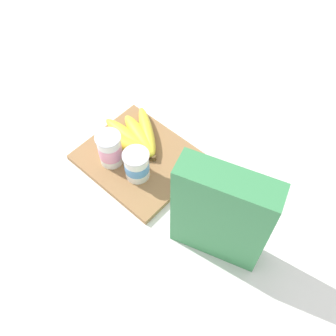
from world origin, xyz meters
The scene contains 6 objects.
ground_plane centered at (0.00, 0.00, 0.00)m, with size 2.40×2.40×0.00m, color silver.
cutting_board centered at (0.00, 0.00, 0.01)m, with size 0.30×0.26×0.02m, color olive.
cereal_box centered at (-0.30, 0.05, 0.14)m, with size 0.20×0.06×0.28m, color #38844C.
yogurt_cup_front centered at (-0.04, 0.04, 0.06)m, with size 0.07×0.07×0.09m.
yogurt_cup_back centered at (0.05, 0.06, 0.06)m, with size 0.07×0.07×0.10m.
banana_bunch centered at (0.04, -0.03, 0.03)m, with size 0.20×0.17×0.04m.
Camera 1 is at (-0.47, 0.40, 0.85)m, focal length 41.04 mm.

